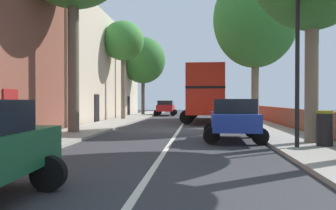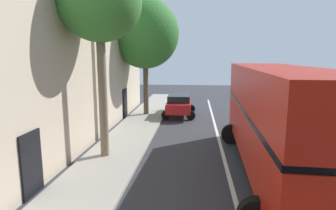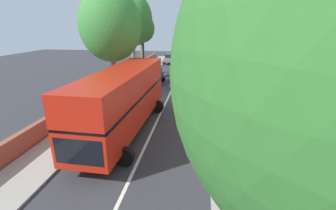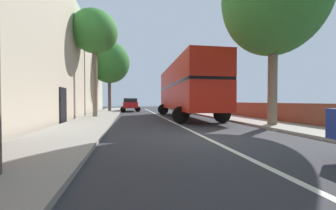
{
  "view_description": "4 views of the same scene",
  "coord_description": "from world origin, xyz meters",
  "px_view_note": "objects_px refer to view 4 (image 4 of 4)",
  "views": [
    {
      "loc": [
        1.09,
        -19.5,
        1.65
      ],
      "look_at": [
        -0.99,
        4.2,
        1.34
      ],
      "focal_mm": 37.49,
      "sensor_mm": 36.0,
      "label": 1
    },
    {
      "loc": [
        -1.3,
        -2.05,
        4.44
      ],
      "look_at": [
        -2.46,
        9.71,
        2.39
      ],
      "focal_mm": 30.12,
      "sensor_mm": 36.0,
      "label": 2
    },
    {
      "loc": [
        -2.95,
        21.88,
        6.63
      ],
      "look_at": [
        -0.63,
        4.99,
        0.83
      ],
      "focal_mm": 25.11,
      "sensor_mm": 36.0,
      "label": 3
    },
    {
      "loc": [
        -2.68,
        -6.53,
        1.31
      ],
      "look_at": [
        0.04,
        7.13,
        1.03
      ],
      "focal_mm": 21.07,
      "sensor_mm": 36.0,
      "label": 4
    }
  ],
  "objects_px": {
    "parked_car_red_left_1": "(130,104)",
    "street_tree_left_2": "(95,32)",
    "street_tree_left_4": "(109,62)",
    "double_decker_bus": "(186,88)"
  },
  "relations": [
    {
      "from": "parked_car_red_left_1",
      "to": "street_tree_left_2",
      "type": "distance_m",
      "value": 11.1
    },
    {
      "from": "parked_car_red_left_1",
      "to": "street_tree_left_4",
      "type": "bearing_deg",
      "value": -179.41
    },
    {
      "from": "double_decker_bus",
      "to": "street_tree_left_4",
      "type": "height_order",
      "value": "street_tree_left_4"
    },
    {
      "from": "double_decker_bus",
      "to": "parked_car_red_left_1",
      "type": "relative_size",
      "value": 2.66
    },
    {
      "from": "double_decker_bus",
      "to": "street_tree_left_4",
      "type": "distance_m",
      "value": 12.87
    },
    {
      "from": "street_tree_left_2",
      "to": "parked_car_red_left_1",
      "type": "bearing_deg",
      "value": 73.3
    },
    {
      "from": "street_tree_left_2",
      "to": "street_tree_left_4",
      "type": "distance_m",
      "value": 9.14
    },
    {
      "from": "double_decker_bus",
      "to": "parked_car_red_left_1",
      "type": "bearing_deg",
      "value": 112.05
    },
    {
      "from": "street_tree_left_2",
      "to": "street_tree_left_4",
      "type": "relative_size",
      "value": 0.97
    },
    {
      "from": "double_decker_bus",
      "to": "street_tree_left_2",
      "type": "xyz_separation_m",
      "value": [
        -6.94,
        1.22,
        4.24
      ]
    }
  ]
}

